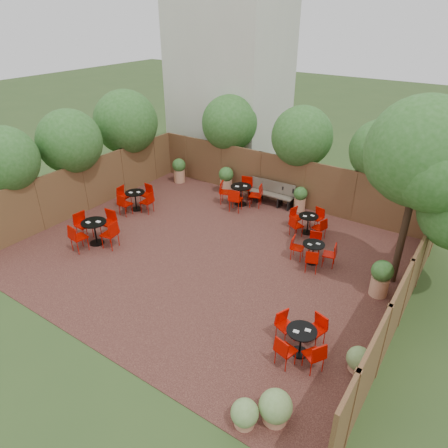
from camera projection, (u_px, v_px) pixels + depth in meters
The scene contains 13 objects.
ground at pixel (209, 254), 13.55m from camera, with size 80.00×80.00×0.00m, color #354F23.
courtyard_paving at pixel (209, 254), 13.54m from camera, with size 12.00×10.00×0.02m, color #3A1A17.
fence_back at pixel (281, 179), 16.71m from camera, with size 12.00×0.08×2.00m, color brown.
fence_left at pixel (86, 187), 16.05m from camera, with size 0.08×10.00×2.00m, color brown.
fence_right at pixel (405, 294), 10.10m from camera, with size 0.08×10.00×2.00m, color brown.
neighbour_building at pixel (230, 82), 19.71m from camera, with size 5.00×4.00×8.00m, color beige.
overhang_foliage at pixel (197, 140), 15.62m from camera, with size 15.63×10.57×2.76m.
courtyard_tree at pixel (421, 158), 10.43m from camera, with size 2.96×2.89×5.43m.
park_bench_left at pixel (266, 191), 16.90m from camera, with size 1.52×0.53×0.93m.
park_bench_right at pixel (276, 193), 16.67m from camera, with size 1.55×0.52×0.95m.
bistro_tables at pixel (211, 226), 14.29m from camera, with size 10.25×7.74×0.96m.
planters at pixel (253, 197), 16.08m from camera, with size 10.68×4.30×1.16m.
low_shrubs at pixel (292, 395), 8.26m from camera, with size 1.94×3.16×0.72m.
Camera 1 is at (6.85, -9.19, 7.31)m, focal length 32.76 mm.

